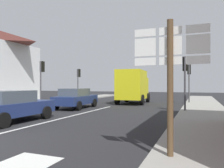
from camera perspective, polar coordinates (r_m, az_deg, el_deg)
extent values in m
plane|color=#232326|center=(15.90, -3.29, -6.48)|extent=(80.00, 80.00, 0.00)
cube|color=gray|center=(12.50, 22.84, -7.86)|extent=(2.84, 44.00, 0.14)
cube|color=gray|center=(18.36, -26.18, -5.40)|extent=(2.84, 44.00, 0.14)
cube|color=silver|center=(12.40, -11.06, -8.23)|extent=(0.16, 12.00, 0.01)
cube|color=silver|center=(27.10, -24.14, -3.13)|extent=(5.09, 1.20, 0.70)
cube|color=navy|center=(11.46, -24.16, -5.78)|extent=(1.75, 4.20, 0.60)
cube|color=#47515B|center=(11.24, -25.06, -2.95)|extent=(1.55, 2.10, 0.55)
cylinder|color=black|center=(13.05, -22.63, -6.43)|extent=(0.22, 0.64, 0.64)
cylinder|color=black|center=(11.92, -16.50, -7.03)|extent=(0.22, 0.64, 0.64)
cylinder|color=black|center=(9.94, -26.18, -8.38)|extent=(0.22, 0.64, 0.64)
cube|color=navy|center=(16.79, -9.14, -4.03)|extent=(1.98, 4.29, 0.60)
cube|color=#47515B|center=(16.54, -9.54, -2.09)|extent=(1.67, 2.18, 0.55)
cylinder|color=black|center=(18.41, -9.65, -4.63)|extent=(0.26, 0.65, 0.64)
cylinder|color=black|center=(17.67, -4.60, -4.81)|extent=(0.26, 0.65, 0.64)
cylinder|color=black|center=(16.07, -14.14, -5.26)|extent=(0.26, 0.65, 0.64)
cylinder|color=black|center=(15.22, -8.52, -5.55)|extent=(0.26, 0.65, 0.64)
cube|color=yellow|center=(20.28, 5.10, -0.18)|extent=(2.42, 3.83, 2.60)
cube|color=yellow|center=(22.72, 6.48, -0.94)|extent=(2.16, 1.42, 2.00)
cube|color=#47515B|center=(22.78, 6.50, 1.07)|extent=(1.76, 0.21, 0.70)
cylinder|color=black|center=(22.95, 3.76, -3.43)|extent=(0.33, 0.92, 0.90)
cylinder|color=black|center=(22.52, 9.21, -3.49)|extent=(0.33, 0.92, 0.90)
cylinder|color=black|center=(19.67, 1.36, -3.97)|extent=(0.33, 0.92, 0.90)
cylinder|color=black|center=(19.17, 7.69, -4.06)|extent=(0.33, 0.92, 0.90)
cylinder|color=brown|center=(5.15, 14.69, -1.70)|extent=(0.14, 0.14, 3.20)
cube|color=white|center=(5.43, 8.50, 12.82)|extent=(0.50, 0.03, 0.18)
cube|color=black|center=(5.45, 8.54, 12.78)|extent=(0.43, 0.01, 0.13)
cube|color=white|center=(5.37, 8.50, 9.28)|extent=(0.50, 0.03, 0.42)
cube|color=black|center=(5.39, 8.55, 9.25)|extent=(0.43, 0.01, 0.32)
cube|color=white|center=(5.32, 8.50, 5.67)|extent=(0.50, 0.03, 0.18)
cube|color=black|center=(5.34, 8.55, 5.65)|extent=(0.43, 0.01, 0.13)
cube|color=white|center=(5.34, 14.74, 13.06)|extent=(0.50, 0.03, 0.18)
cube|color=black|center=(5.36, 14.77, 13.01)|extent=(0.43, 0.01, 0.13)
cube|color=white|center=(5.27, 14.75, 9.46)|extent=(0.50, 0.03, 0.42)
cube|color=black|center=(5.29, 14.77, 9.43)|extent=(0.43, 0.01, 0.32)
cube|color=white|center=(5.23, 14.75, 5.78)|extent=(0.50, 0.03, 0.18)
cube|color=black|center=(5.25, 14.77, 5.76)|extent=(0.43, 0.01, 0.13)
cube|color=white|center=(5.31, 21.14, 13.15)|extent=(0.50, 0.03, 0.18)
cube|color=black|center=(5.33, 21.14, 13.10)|extent=(0.43, 0.01, 0.13)
cube|color=white|center=(5.24, 21.15, 9.53)|extent=(0.50, 0.03, 0.42)
cube|color=black|center=(5.26, 21.15, 9.49)|extent=(0.43, 0.01, 0.32)
cube|color=white|center=(5.19, 21.15, 5.83)|extent=(0.50, 0.03, 0.18)
cube|color=black|center=(5.21, 21.15, 5.81)|extent=(0.43, 0.01, 0.13)
cylinder|color=#47474C|center=(24.70, -8.76, -0.20)|extent=(0.12, 0.12, 3.49)
cube|color=black|center=(24.91, -8.53, 2.78)|extent=(0.30, 0.28, 0.90)
sphere|color=#360303|center=(25.05, -8.37, 3.39)|extent=(0.18, 0.18, 0.18)
sphere|color=#3C2303|center=(25.03, -8.37, 2.75)|extent=(0.18, 0.18, 0.18)
sphere|color=#0CA526|center=(25.02, -8.37, 2.11)|extent=(0.18, 0.18, 0.18)
cylinder|color=#47474C|center=(14.66, 18.19, -0.11)|extent=(0.12, 0.12, 3.52)
cube|color=black|center=(14.92, 18.23, 4.92)|extent=(0.30, 0.28, 0.90)
sphere|color=#360303|center=(15.09, 18.26, 5.89)|extent=(0.18, 0.18, 0.18)
sphere|color=#3C2303|center=(15.06, 18.26, 4.83)|extent=(0.18, 0.18, 0.18)
sphere|color=#0CA526|center=(15.04, 18.26, 3.77)|extent=(0.18, 0.18, 0.18)
cylinder|color=#47474C|center=(21.48, 19.15, -0.04)|extent=(0.12, 0.12, 3.60)
cube|color=black|center=(21.73, 19.17, 3.52)|extent=(0.30, 0.28, 0.90)
sphere|color=#360303|center=(21.89, 19.18, 4.20)|extent=(0.18, 0.18, 0.18)
sphere|color=#3C2303|center=(21.87, 19.18, 3.47)|extent=(0.18, 0.18, 0.18)
sphere|color=#0CA526|center=(21.85, 19.18, 2.74)|extent=(0.18, 0.18, 0.18)
cylinder|color=#47474C|center=(19.59, -17.83, 0.17)|extent=(0.12, 0.12, 3.73)
cube|color=black|center=(19.81, -17.46, 4.26)|extent=(0.30, 0.28, 0.90)
sphere|color=#360303|center=(19.94, -17.21, 5.01)|extent=(0.18, 0.18, 0.18)
sphere|color=#3C2303|center=(19.91, -17.21, 4.21)|extent=(0.18, 0.18, 0.18)
sphere|color=#0CA526|center=(19.90, -17.21, 3.40)|extent=(0.18, 0.18, 0.18)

